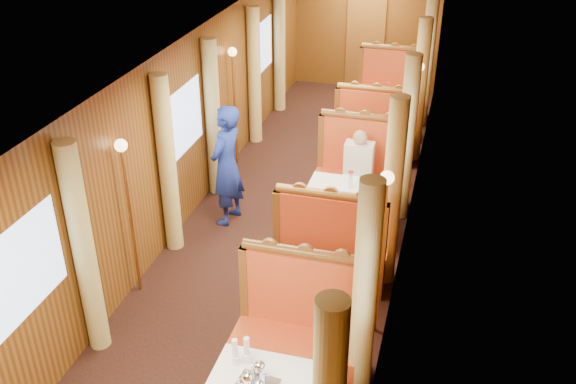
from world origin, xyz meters
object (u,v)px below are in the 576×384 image
at_px(banquette_near_aft, 301,334).
at_px(passenger, 358,163).
at_px(teapot_left, 248,383).
at_px(teapot_back, 260,372).
at_px(rose_vase_mid, 351,175).
at_px(table_mid, 347,213).
at_px(banquette_far_aft, 390,94).
at_px(rose_vase_far, 387,86).
at_px(banquette_far_fwd, 375,136).
at_px(steward, 227,166).
at_px(table_far, 383,116).
at_px(banquette_mid_fwd, 331,252).
at_px(banquette_mid_aft, 360,176).

height_order(banquette_near_aft, passenger, banquette_near_aft).
relative_size(teapot_left, teapot_back, 0.99).
bearing_deg(rose_vase_mid, banquette_near_aft, -90.51).
distance_m(table_mid, teapot_back, 3.50).
relative_size(banquette_near_aft, rose_vase_mid, 3.72).
xyz_separation_m(banquette_far_aft, teapot_left, (-0.16, -8.12, 0.40)).
height_order(banquette_near_aft, rose_vase_far, banquette_near_aft).
height_order(banquette_far_fwd, steward, steward).
relative_size(teapot_back, rose_vase_mid, 0.48).
xyz_separation_m(banquette_near_aft, table_far, (0.00, 5.99, -0.05)).
bearing_deg(steward, table_mid, 98.97).
height_order(table_mid, steward, steward).
height_order(banquette_near_aft, banquette_mid_fwd, same).
height_order(teapot_back, passenger, passenger).
height_order(banquette_mid_fwd, steward, steward).
height_order(banquette_mid_fwd, table_far, banquette_mid_fwd).
bearing_deg(teapot_left, banquette_far_aft, 89.77).
distance_m(banquette_far_fwd, rose_vase_mid, 2.51).
height_order(table_far, teapot_back, teapot_back).
relative_size(rose_vase_mid, steward, 0.21).
bearing_deg(banquette_near_aft, passenger, 90.00).
xyz_separation_m(banquette_mid_aft, table_far, (0.00, 2.49, -0.05)).
xyz_separation_m(banquette_near_aft, steward, (-1.66, 2.51, 0.43)).
relative_size(rose_vase_far, passenger, 0.47).
bearing_deg(table_far, table_mid, -90.00).
distance_m(teapot_back, passenger, 4.27).
height_order(table_mid, banquette_far_aft, banquette_far_aft).
xyz_separation_m(banquette_far_fwd, steward, (-1.66, -2.47, 0.43)).
bearing_deg(banquette_mid_aft, banquette_far_aft, 90.00).
height_order(rose_vase_far, passenger, passenger).
height_order(table_far, rose_vase_mid, rose_vase_mid).
distance_m(banquette_mid_aft, table_far, 2.49).
xyz_separation_m(teapot_back, rose_vase_far, (0.14, 6.99, 0.11)).
xyz_separation_m(rose_vase_mid, rose_vase_far, (0.01, 3.49, 0.00)).
bearing_deg(teapot_back, passenger, 113.24).
height_order(rose_vase_mid, steward, steward).
height_order(banquette_mid_aft, banquette_far_fwd, same).
bearing_deg(banquette_near_aft, rose_vase_far, 89.70).
relative_size(banquette_far_fwd, teapot_left, 7.87).
height_order(banquette_near_aft, table_far, banquette_near_aft).
height_order(table_mid, rose_vase_far, rose_vase_far).
height_order(teapot_back, rose_vase_mid, rose_vase_mid).
height_order(banquette_near_aft, rose_vase_mid, banquette_near_aft).
bearing_deg(banquette_mid_aft, teapot_back, -91.35).
bearing_deg(teapot_left, teapot_back, 69.73).
height_order(banquette_far_fwd, banquette_far_aft, same).
bearing_deg(steward, teapot_back, 33.72).
relative_size(teapot_left, steward, 0.10).
xyz_separation_m(table_mid, rose_vase_far, (0.03, 3.52, 0.55)).
height_order(table_far, rose_vase_far, rose_vase_far).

